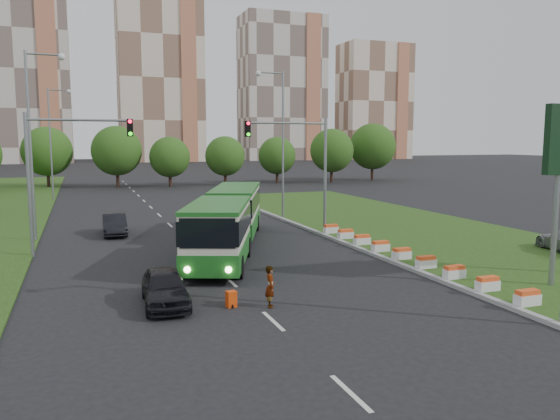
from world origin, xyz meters
name	(u,v)px	position (x,y,z in m)	size (l,w,h in m)	color
ground	(291,276)	(0.00, 0.00, 0.00)	(360.00, 360.00, 0.00)	black
grass_median	(422,232)	(13.00, 8.00, 0.07)	(14.00, 60.00, 0.15)	#224313
median_kerb	(332,238)	(6.05, 8.00, 0.09)	(0.30, 60.00, 0.18)	gray
lane_markings	(166,221)	(-3.00, 20.00, 0.00)	(0.20, 100.00, 0.01)	silver
flower_planters	(402,253)	(6.70, 0.80, 0.45)	(1.10, 18.10, 0.60)	silver
traffic_mast_median	(303,157)	(4.78, 10.00, 5.35)	(5.76, 0.32, 8.00)	gray
traffic_mast_left	(59,161)	(-10.38, 9.00, 5.35)	(5.76, 0.32, 8.00)	gray
street_lamps	(187,148)	(-3.00, 10.00, 6.00)	(36.00, 60.00, 12.00)	gray
tree_line	(219,154)	(10.00, 55.00, 4.50)	(120.00, 8.00, 9.00)	#275115
apartment_tower_cwest	(17,71)	(-25.00, 150.00, 26.00)	(28.00, 15.00, 52.00)	beige
apartment_tower_ceast	(160,80)	(15.00, 150.00, 25.00)	(25.00, 15.00, 50.00)	beige
apartment_tower_east	(282,89)	(55.00, 150.00, 23.50)	(27.00, 15.00, 47.00)	beige
midrise_east	(374,102)	(90.00, 150.00, 20.00)	(24.00, 14.00, 40.00)	beige
articulated_bus	(224,219)	(-1.33, 7.58, 1.79)	(2.76, 17.73, 2.92)	beige
car_left_near	(165,287)	(-6.37, -2.73, 0.73)	(1.71, 4.26, 1.45)	black
car_left_far	(115,224)	(-7.25, 14.87, 0.72)	(1.53, 4.38, 1.44)	black
pedestrian	(270,286)	(-2.54, -4.37, 0.82)	(0.60, 0.39, 1.64)	gray
shopping_trolley	(231,299)	(-3.98, -3.85, 0.32)	(0.37, 0.39, 0.64)	#DA3E0B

